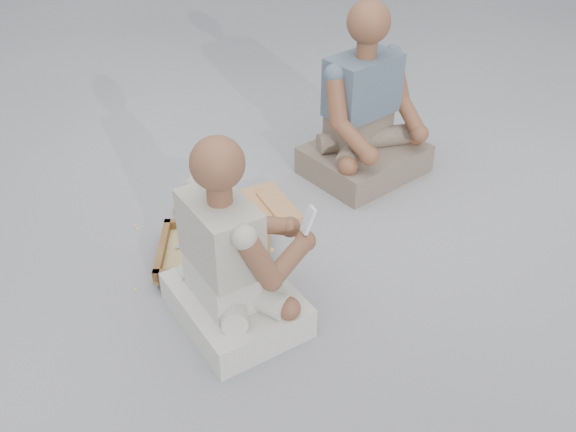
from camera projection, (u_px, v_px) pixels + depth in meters
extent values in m
plane|color=#A5A6AB|center=(313.00, 300.00, 2.57)|extent=(60.00, 60.00, 0.00)
cube|color=#B07444|center=(238.00, 215.00, 3.03)|extent=(0.59, 0.45, 0.04)
cube|color=brown|center=(215.00, 254.00, 2.75)|extent=(0.54, 0.47, 0.01)
cube|color=brown|center=(217.00, 224.00, 2.87)|extent=(0.47, 0.13, 0.05)
cube|color=brown|center=(212.00, 275.00, 2.58)|extent=(0.47, 0.13, 0.05)
cube|color=brown|center=(267.00, 247.00, 2.73)|extent=(0.11, 0.37, 0.05)
cube|color=brown|center=(162.00, 249.00, 2.72)|extent=(0.11, 0.37, 0.05)
cube|color=tan|center=(215.00, 252.00, 2.74)|extent=(0.48, 0.40, 0.01)
cube|color=silver|center=(240.00, 251.00, 2.73)|extent=(0.15, 0.04, 0.00)
cylinder|color=tan|center=(266.00, 250.00, 2.73)|extent=(0.07, 0.04, 0.02)
cube|color=silver|center=(219.00, 258.00, 2.68)|extent=(0.14, 0.07, 0.00)
cylinder|color=tan|center=(241.00, 248.00, 2.73)|extent=(0.07, 0.05, 0.02)
cube|color=silver|center=(222.00, 260.00, 2.66)|extent=(0.13, 0.10, 0.00)
cylinder|color=tan|center=(246.00, 266.00, 2.63)|extent=(0.07, 0.06, 0.02)
cube|color=silver|center=(205.00, 244.00, 2.76)|extent=(0.06, 0.15, 0.00)
cylinder|color=tan|center=(216.00, 258.00, 2.68)|extent=(0.04, 0.07, 0.02)
cube|color=silver|center=(191.00, 242.00, 2.77)|extent=(0.15, 0.06, 0.00)
cylinder|color=tan|center=(214.00, 235.00, 2.82)|extent=(0.07, 0.04, 0.02)
cube|color=silver|center=(220.00, 236.00, 2.81)|extent=(0.15, 0.02, 0.00)
cylinder|color=tan|center=(244.00, 232.00, 2.83)|extent=(0.07, 0.02, 0.02)
cube|color=silver|center=(236.00, 246.00, 2.74)|extent=(0.05, 0.15, 0.00)
cylinder|color=tan|center=(239.00, 231.00, 2.83)|extent=(0.04, 0.07, 0.02)
cube|color=silver|center=(225.00, 240.00, 2.80)|extent=(0.09, 0.14, 0.00)
cylinder|color=tan|center=(234.00, 225.00, 2.89)|extent=(0.05, 0.07, 0.02)
cube|color=silver|center=(203.00, 255.00, 2.69)|extent=(0.11, 0.12, 0.00)
cylinder|color=tan|center=(224.00, 264.00, 2.64)|extent=(0.06, 0.07, 0.02)
cube|color=silver|center=(231.00, 237.00, 2.80)|extent=(0.13, 0.10, 0.00)
cylinder|color=tan|center=(248.00, 226.00, 2.86)|extent=(0.07, 0.06, 0.02)
cube|color=silver|center=(227.00, 237.00, 2.81)|extent=(0.09, 0.14, 0.00)
cylinder|color=tan|center=(243.00, 248.00, 2.74)|extent=(0.05, 0.07, 0.02)
cube|color=silver|center=(217.00, 235.00, 2.80)|extent=(0.15, 0.06, 0.00)
cylinder|color=tan|center=(239.00, 228.00, 2.85)|extent=(0.07, 0.04, 0.02)
cube|color=tan|center=(201.00, 255.00, 2.80)|extent=(0.02, 0.02, 0.00)
cube|color=tan|center=(273.00, 288.00, 2.63)|extent=(0.02, 0.02, 0.00)
cube|color=tan|center=(135.00, 289.00, 2.62)|extent=(0.02, 0.02, 0.00)
cube|color=tan|center=(230.00, 233.00, 2.93)|extent=(0.02, 0.02, 0.00)
cube|color=tan|center=(135.00, 225.00, 2.99)|extent=(0.02, 0.02, 0.00)
cube|color=tan|center=(197.00, 247.00, 2.85)|extent=(0.02, 0.02, 0.00)
cube|color=tan|center=(209.00, 247.00, 2.85)|extent=(0.02, 0.02, 0.00)
cube|color=tan|center=(213.00, 219.00, 3.02)|extent=(0.02, 0.02, 0.00)
cube|color=tan|center=(165.00, 278.00, 2.68)|extent=(0.02, 0.02, 0.00)
cube|color=tan|center=(209.00, 269.00, 2.72)|extent=(0.02, 0.02, 0.00)
cube|color=tan|center=(299.00, 261.00, 2.77)|extent=(0.02, 0.02, 0.00)
cube|color=tan|center=(138.00, 229.00, 2.96)|extent=(0.02, 0.02, 0.00)
cube|color=tan|center=(243.00, 238.00, 2.90)|extent=(0.02, 0.02, 0.00)
cube|color=beige|center=(236.00, 304.00, 2.45)|extent=(0.54, 0.61, 0.13)
cube|color=beige|center=(222.00, 281.00, 2.35)|extent=(0.26, 0.32, 0.16)
cube|color=#ACA698|center=(220.00, 234.00, 2.23)|extent=(0.28, 0.36, 0.26)
sphere|color=brown|center=(217.00, 163.00, 2.07)|extent=(0.18, 0.18, 0.18)
sphere|color=brown|center=(290.00, 227.00, 2.48)|extent=(0.08, 0.08, 0.08)
sphere|color=brown|center=(305.00, 241.00, 2.41)|extent=(0.08, 0.08, 0.08)
cube|color=#7C6859|center=(364.00, 159.00, 3.34)|extent=(0.71, 0.65, 0.15)
cube|color=#7C6859|center=(358.00, 127.00, 3.28)|extent=(0.37, 0.31, 0.18)
cube|color=slate|center=(363.00, 85.00, 3.14)|extent=(0.41, 0.35, 0.30)
sphere|color=brown|center=(369.00, 22.00, 2.95)|extent=(0.21, 0.21, 0.21)
sphere|color=brown|center=(420.00, 134.00, 3.21)|extent=(0.09, 0.09, 0.09)
sphere|color=brown|center=(370.00, 156.00, 3.02)|extent=(0.09, 0.09, 0.09)
cube|color=white|center=(308.00, 220.00, 2.36)|extent=(0.06, 0.05, 0.11)
cube|color=black|center=(308.00, 218.00, 2.35)|extent=(0.02, 0.04, 0.03)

